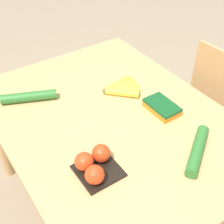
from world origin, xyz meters
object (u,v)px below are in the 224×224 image
at_px(banana_bunch, 120,88).
at_px(carrot_bag, 162,107).
at_px(cucumber_near, 29,97).
at_px(cucumber_far, 197,150).
at_px(tomato_pack, 94,164).

bearing_deg(banana_bunch, carrot_bag, 16.68).
bearing_deg(cucumber_near, banana_bunch, 66.14).
distance_m(cucumber_near, cucumber_far, 0.85).
relative_size(banana_bunch, carrot_bag, 1.11).
bearing_deg(banana_bunch, tomato_pack, -45.90).
bearing_deg(carrot_bag, cucumber_near, -130.86).
bearing_deg(cucumber_far, carrot_bag, 167.00).
height_order(tomato_pack, cucumber_far, tomato_pack).
distance_m(tomato_pack, carrot_bag, 0.49).
height_order(banana_bunch, cucumber_near, cucumber_near).
xyz_separation_m(cucumber_near, cucumber_far, (0.73, 0.43, 0.00)).
bearing_deg(tomato_pack, cucumber_far, 67.81).
distance_m(tomato_pack, cucumber_near, 0.57).
bearing_deg(cucumber_near, tomato_pack, 3.35).
relative_size(cucumber_near, cucumber_far, 1.06).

